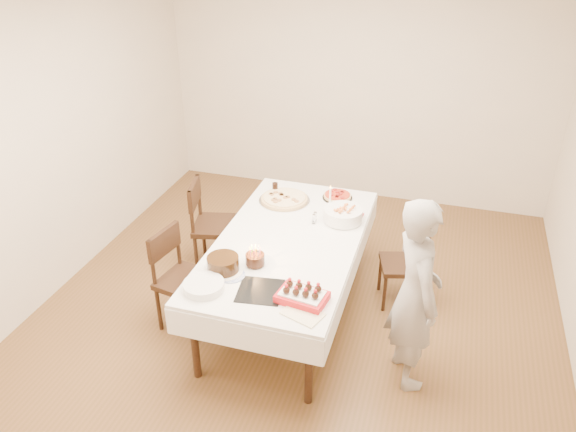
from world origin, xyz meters
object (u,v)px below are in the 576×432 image
(chair_left_savory, at_px, (217,226))
(chair_right_savory, at_px, (402,265))
(pasta_bowl, at_px, (343,215))
(chair_left_dessert, at_px, (186,281))
(layer_cake, at_px, (223,264))
(person, at_px, (415,294))
(pizza_white, at_px, (284,199))
(strawberry_box, at_px, (302,296))
(dining_table, at_px, (288,277))
(pizza_pepperoni, at_px, (337,196))
(cola_glass, at_px, (275,188))
(taper_candle, at_px, (330,200))
(birthday_cake, at_px, (255,256))

(chair_left_savory, bearing_deg, chair_right_savory, 165.27)
(chair_left_savory, distance_m, pasta_bowl, 1.28)
(chair_left_dessert, xyz_separation_m, layer_cake, (0.42, -0.17, 0.37))
(chair_left_dessert, bearing_deg, pasta_bowl, -133.16)
(person, height_order, pizza_white, person)
(pizza_white, bearing_deg, strawberry_box, -67.98)
(chair_right_savory, height_order, pizza_white, pizza_white)
(chair_left_savory, height_order, chair_left_dessert, chair_left_savory)
(dining_table, relative_size, chair_left_dessert, 2.40)
(chair_left_savory, distance_m, person, 2.19)
(person, bearing_deg, strawberry_box, 86.36)
(strawberry_box, bearing_deg, layer_cake, 165.21)
(chair_left_savory, xyz_separation_m, chair_left_dessert, (0.11, -0.89, -0.02))
(pizza_pepperoni, relative_size, cola_glass, 2.79)
(person, distance_m, pizza_pepperoni, 1.56)
(person, distance_m, strawberry_box, 0.81)
(dining_table, distance_m, taper_candle, 0.78)
(chair_right_savory, height_order, birthday_cake, birthday_cake)
(pizza_white, height_order, strawberry_box, strawberry_box)
(chair_left_savory, xyz_separation_m, pasta_bowl, (1.23, -0.05, 0.35))
(person, relative_size, pizza_white, 3.18)
(person, distance_m, taper_candle, 1.31)
(pizza_pepperoni, relative_size, birthday_cake, 1.89)
(pizza_pepperoni, xyz_separation_m, taper_candle, (-0.00, -0.32, 0.12))
(pizza_pepperoni, bearing_deg, birthday_cake, -105.88)
(dining_table, distance_m, birthday_cake, 0.64)
(person, height_order, taper_candle, person)
(layer_cake, bearing_deg, person, 4.61)
(chair_right_savory, bearing_deg, person, -95.41)
(cola_glass, distance_m, strawberry_box, 1.69)
(person, height_order, cola_glass, person)
(pizza_white, xyz_separation_m, pizza_pepperoni, (0.46, 0.20, 0.00))
(chair_right_savory, bearing_deg, chair_left_dessert, -169.03)
(chair_right_savory, height_order, pizza_pepperoni, pizza_pepperoni)
(chair_left_dessert, bearing_deg, layer_cake, 168.14)
(person, xyz_separation_m, layer_cake, (-1.42, -0.11, 0.05))
(person, distance_m, layer_cake, 1.43)
(pasta_bowl, xyz_separation_m, birthday_cake, (-0.50, -0.87, 0.02))
(dining_table, height_order, layer_cake, layer_cake)
(dining_table, bearing_deg, pizza_white, 109.77)
(pasta_bowl, height_order, taper_candle, taper_candle)
(birthday_cake, bearing_deg, person, -1.37)
(layer_cake, bearing_deg, chair_left_savory, 116.40)
(pizza_white, xyz_separation_m, strawberry_box, (0.56, -1.39, 0.02))
(chair_right_savory, relative_size, pizza_pepperoni, 2.77)
(pizza_white, bearing_deg, pizza_pepperoni, 23.62)
(pasta_bowl, relative_size, cola_glass, 3.38)
(pasta_bowl, bearing_deg, dining_table, -129.33)
(person, height_order, pasta_bowl, person)
(pizza_white, bearing_deg, layer_cake, -94.96)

